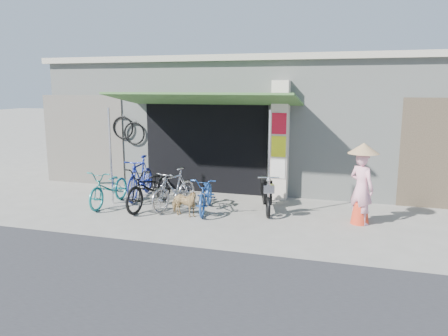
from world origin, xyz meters
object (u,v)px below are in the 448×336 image
(bike_blue, at_px, (140,178))
(bike_navy, at_px, (206,194))
(bike_silver, at_px, (174,189))
(moped, at_px, (266,193))
(bike_black, at_px, (150,187))
(nun, at_px, (362,184))
(bike_teal, at_px, (109,187))
(street_dog, at_px, (184,203))

(bike_blue, distance_m, bike_navy, 2.15)
(bike_silver, distance_m, moped, 2.16)
(bike_black, distance_m, nun, 4.79)
(bike_teal, relative_size, bike_navy, 1.06)
(bike_navy, height_order, moped, moped)
(bike_black, relative_size, bike_navy, 1.20)
(moped, bearing_deg, bike_silver, 178.71)
(street_dog, bearing_deg, nun, -69.65)
(bike_silver, bearing_deg, nun, 16.62)
(bike_black, xyz_separation_m, bike_navy, (1.38, 0.08, -0.09))
(bike_teal, bearing_deg, moped, 9.68)
(bike_blue, distance_m, bike_black, 1.01)
(bike_navy, distance_m, moped, 1.40)
(bike_blue, relative_size, bike_silver, 1.13)
(bike_teal, relative_size, nun, 0.99)
(bike_black, bearing_deg, nun, 7.67)
(bike_silver, relative_size, nun, 0.93)
(bike_teal, height_order, bike_navy, bike_teal)
(street_dog, relative_size, moped, 0.45)
(bike_blue, xyz_separation_m, moped, (3.34, -0.17, -0.12))
(bike_teal, distance_m, nun, 5.84)
(bike_navy, bearing_deg, bike_blue, 151.36)
(street_dog, xyz_separation_m, moped, (1.65, 1.02, 0.11))
(bike_teal, bearing_deg, nun, 1.78)
(bike_silver, height_order, nun, nun)
(bike_teal, bearing_deg, bike_navy, 3.30)
(bike_navy, bearing_deg, moped, 11.06)
(bike_silver, height_order, street_dog, bike_silver)
(bike_teal, xyz_separation_m, bike_navy, (2.43, 0.16, -0.03))
(bike_silver, distance_m, bike_navy, 0.80)
(moped, xyz_separation_m, nun, (2.09, -0.44, 0.43))
(bike_teal, height_order, bike_blue, bike_blue)
(bike_silver, relative_size, street_dog, 2.20)
(bike_navy, height_order, nun, nun)
(moped, bearing_deg, bike_navy, -173.77)
(bike_black, bearing_deg, bike_silver, 13.42)
(bike_black, xyz_separation_m, bike_silver, (0.58, 0.08, -0.03))
(street_dog, bearing_deg, bike_navy, -22.94)
(bike_teal, height_order, bike_black, bike_black)
(bike_blue, bearing_deg, street_dog, -42.38)
(bike_blue, distance_m, nun, 5.47)
(nun, bearing_deg, street_dog, 47.20)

